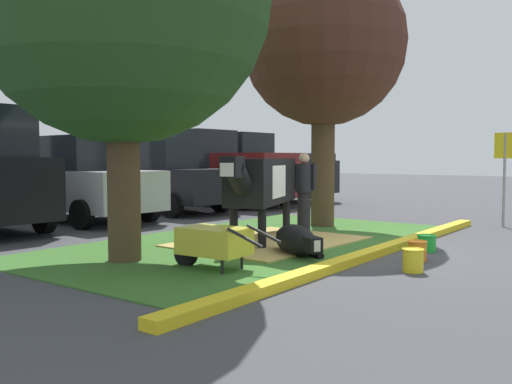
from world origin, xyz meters
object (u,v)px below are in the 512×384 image
sedan_silver (80,180)px  parking_sign (505,160)px  shade_tree_right (324,45)px  calf_lying (296,241)px  pickup_truck_black (258,169)px  person_handler (304,190)px  wheelbarrow (213,242)px  bucket_yellow (413,260)px  cow_holstein (260,182)px  pickup_truck_maroon (218,170)px  bucket_green (427,243)px  bucket_orange (417,250)px  sedan_red (161,177)px

sedan_silver → parking_sign: bearing=-60.3°
shade_tree_right → calf_lying: size_ratio=4.55×
parking_sign → sedan_silver: parking_sign is taller
calf_lying → pickup_truck_black: size_ratio=0.23×
shade_tree_right → person_handler: 3.31m
person_handler → wheelbarrow: person_handler is taller
pickup_truck_black → bucket_yellow: bearing=-134.5°
person_handler → bucket_yellow: (-2.39, -3.16, -0.70)m
person_handler → wheelbarrow: size_ratio=1.01×
sedan_silver → pickup_truck_black: size_ratio=0.82×
cow_holstein → calf_lying: size_ratio=2.39×
pickup_truck_maroon → person_handler: bearing=-125.4°
shade_tree_right → pickup_truck_maroon: size_ratio=1.05×
bucket_green → bucket_orange: bearing=-169.1°
person_handler → bucket_orange: (-1.59, -2.92, -0.71)m
bucket_yellow → pickup_truck_black: pickup_truck_black is taller
wheelbarrow → parking_sign: size_ratio=0.78×
cow_holstein → bucket_orange: (-0.04, -2.88, -0.93)m
parking_sign → pickup_truck_maroon: (0.64, 8.75, -0.34)m
pickup_truck_black → wheelbarrow: bearing=-146.5°
sedan_silver → sedan_red: size_ratio=1.00×
parking_sign → pickup_truck_black: pickup_truck_black is taller
sedan_red → pickup_truck_maroon: bearing=5.3°
parking_sign → pickup_truck_black: (3.13, 8.97, -0.34)m
wheelbarrow → bucket_yellow: (1.48, -2.22, -0.22)m
cow_holstein → sedan_red: sedan_red is taller
cow_holstein → bucket_green: bearing=-72.4°
calf_lying → bucket_yellow: bearing=-93.1°
bucket_orange → bucket_green: size_ratio=0.95×
shade_tree_right → bucket_green: (-1.88, -2.99, -3.80)m
bucket_green → sedan_red: bearing=75.9°
wheelbarrow → calf_lying: bearing=-11.7°
bucket_orange → bucket_green: bucket_orange is taller
cow_holstein → pickup_truck_maroon: pickup_truck_maroon is taller
pickup_truck_maroon → pickup_truck_black: bearing=5.1°
shade_tree_right → pickup_truck_black: size_ratio=1.05×
bucket_orange → calf_lying: bearing=112.7°
wheelbarrow → sedan_silver: (2.52, 6.38, 0.60)m
shade_tree_right → wheelbarrow: (-5.06, -1.18, -3.56)m
person_handler → bucket_green: (-0.69, -2.75, -0.72)m
bucket_green → bucket_yellow: bearing=-166.4°
sedan_red → sedan_silver: bearing=-178.6°
person_handler → bucket_yellow: 4.03m
sedan_silver → pickup_truck_maroon: size_ratio=0.82×
bucket_green → pickup_truck_maroon: bearing=60.6°
calf_lying → parking_sign: bearing=-16.8°
shade_tree_right → bucket_green: shade_tree_right is taller
calf_lying → pickup_truck_black: (8.87, 7.25, 0.88)m
shade_tree_right → bucket_orange: 5.66m
bucket_green → sedan_silver: bearing=94.6°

